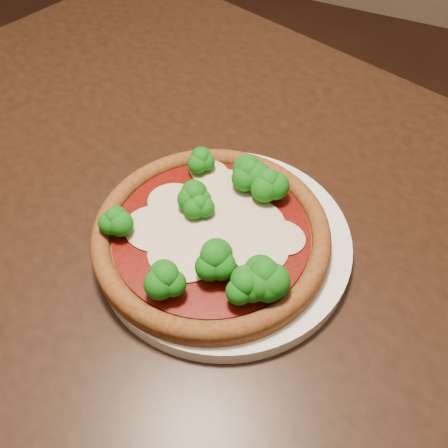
% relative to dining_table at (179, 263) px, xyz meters
% --- Properties ---
extents(floor, '(4.00, 4.00, 0.00)m').
position_rel_dining_table_xyz_m(floor, '(-0.17, 0.10, -0.65)').
color(floor, black).
rests_on(floor, ground).
extents(dining_table, '(1.29, 1.16, 0.75)m').
position_rel_dining_table_xyz_m(dining_table, '(0.00, 0.00, 0.00)').
color(dining_table, black).
rests_on(dining_table, floor).
extents(plate, '(0.28, 0.28, 0.02)m').
position_rel_dining_table_xyz_m(plate, '(0.08, -0.02, 0.11)').
color(plate, silver).
rests_on(plate, dining_table).
extents(pizza, '(0.26, 0.26, 0.06)m').
position_rel_dining_table_xyz_m(pizza, '(0.07, -0.03, 0.14)').
color(pizza, brown).
rests_on(pizza, plate).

